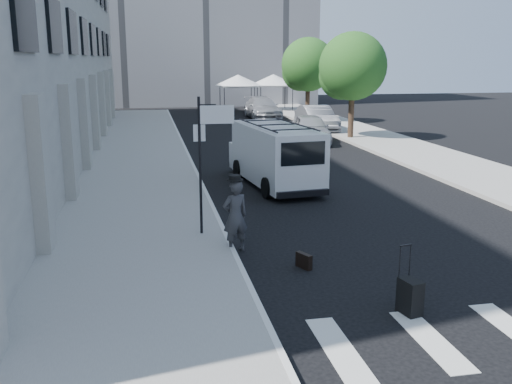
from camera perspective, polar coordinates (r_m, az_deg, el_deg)
name	(u,v)px	position (r m, az deg, el deg)	size (l,w,h in m)	color
ground	(337,276)	(12.49, 8.13, -8.36)	(120.00, 120.00, 0.00)	black
sidewalk_left	(140,156)	(27.33, -11.54, 3.51)	(4.50, 48.00, 0.15)	gray
sidewalk_right	(373,138)	(33.83, 11.63, 5.34)	(4.00, 56.00, 0.15)	gray
sign_pole	(209,137)	(14.36, -4.74, 5.53)	(1.03, 0.07, 3.50)	black
tree_near	(350,69)	(33.13, 9.40, 12.04)	(3.80, 3.83, 6.03)	black
tree_far	(306,67)	(41.70, 5.05, 12.38)	(3.80, 3.83, 6.03)	black
tent_left	(238,80)	(49.62, -1.80, 11.09)	(4.00, 4.00, 3.20)	black
tent_right	(273,80)	(50.72, 1.75, 11.14)	(4.00, 4.00, 3.20)	black
businessman	(235,216)	(13.61, -2.09, -2.46)	(0.65, 0.42, 1.77)	#343436
briefcase	(304,261)	(12.82, 4.81, -6.87)	(0.12, 0.44, 0.34)	black
suitcase	(410,297)	(10.91, 15.14, -10.06)	(0.38, 0.51, 1.27)	black
cargo_van	(274,155)	(20.86, 1.83, 3.76)	(2.55, 5.93, 2.18)	silver
parked_car_a	(310,129)	(31.77, 5.44, 6.33)	(1.84, 4.57, 1.56)	#9E9FA5
parked_car_b	(317,119)	(36.78, 6.08, 7.32)	(1.73, 4.95, 1.63)	#5C5E64
parked_car_c	(262,108)	(44.48, 0.65, 8.39)	(2.25, 5.55, 1.61)	#96989D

